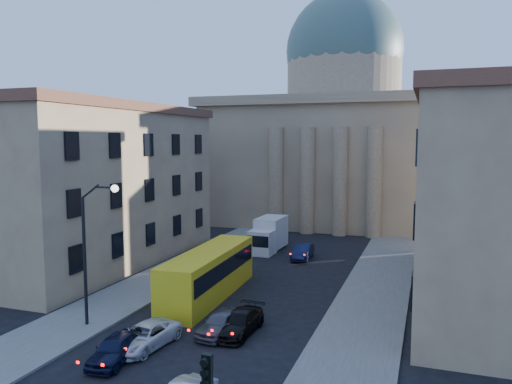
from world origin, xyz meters
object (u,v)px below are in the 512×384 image
street_lamp (91,242)px  car_left_near (115,348)px  city_bus (209,272)px  box_truck (268,235)px

street_lamp → car_left_near: bearing=-41.5°
city_bus → box_truck: 16.07m
street_lamp → box_truck: bearing=81.8°
car_left_near → city_bus: city_bus is taller
street_lamp → car_left_near: street_lamp is taller
street_lamp → city_bus: bearing=62.5°
street_lamp → box_truck: size_ratio=1.43×
street_lamp → car_left_near: (4.04, -3.58, -4.59)m
street_lamp → car_left_near: size_ratio=2.16×
car_left_near → box_truck: bearing=83.8°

